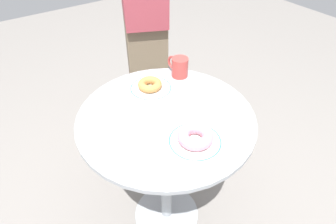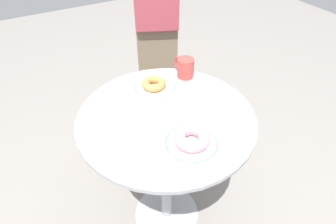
# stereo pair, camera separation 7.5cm
# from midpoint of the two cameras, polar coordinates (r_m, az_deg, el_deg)

# --- Properties ---
(ground_plane) EXTENTS (7.00, 7.00, 0.02)m
(ground_plane) POSITION_cam_midpoint_polar(r_m,az_deg,el_deg) (1.71, 1.08, -20.26)
(ground_plane) COLOR gray
(cafe_table) EXTENTS (0.71, 0.71, 0.75)m
(cafe_table) POSITION_cam_midpoint_polar(r_m,az_deg,el_deg) (1.27, 1.38, -8.25)
(cafe_table) COLOR #999EA3
(cafe_table) RESTS_ON ground
(plate_left) EXTENTS (0.19, 0.19, 0.01)m
(plate_left) POSITION_cam_midpoint_polar(r_m,az_deg,el_deg) (1.25, -1.00, 4.92)
(plate_left) COLOR white
(plate_left) RESTS_ON cafe_table
(plate_right) EXTENTS (0.19, 0.19, 0.01)m
(plate_right) POSITION_cam_midpoint_polar(r_m,az_deg,el_deg) (1.00, 6.76, -6.42)
(plate_right) COLOR white
(plate_right) RESTS_ON cafe_table
(donut_old_fashioned) EXTENTS (0.15, 0.15, 0.03)m
(donut_old_fashioned) POSITION_cam_midpoint_polar(r_m,az_deg,el_deg) (1.24, -1.18, 5.74)
(donut_old_fashioned) COLOR #BC7F42
(donut_old_fashioned) RESTS_ON plate_left
(donut_pink_frosted) EXTENTS (0.16, 0.16, 0.04)m
(donut_pink_frosted) POSITION_cam_midpoint_polar(r_m,az_deg,el_deg) (0.98, 6.88, -5.35)
(donut_pink_frosted) COLOR pink
(donut_pink_frosted) RESTS_ON plate_right
(coffee_mug) EXTENTS (0.12, 0.08, 0.09)m
(coffee_mug) POSITION_cam_midpoint_polar(r_m,az_deg,el_deg) (1.32, 5.09, 8.92)
(coffee_mug) COLOR #B73D38
(coffee_mug) RESTS_ON cafe_table
(person_figure) EXTENTS (0.46, 0.37, 1.67)m
(person_figure) POSITION_cam_midpoint_polar(r_m,az_deg,el_deg) (1.69, -1.22, 17.40)
(person_figure) COLOR brown
(person_figure) RESTS_ON ground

